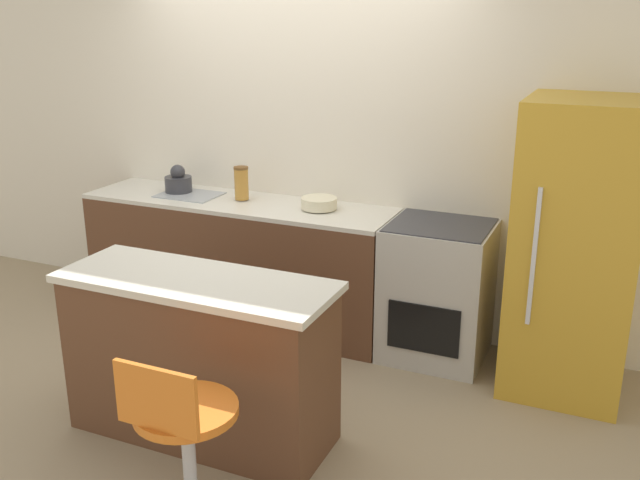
# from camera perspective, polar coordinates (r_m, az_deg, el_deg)

# --- Properties ---
(ground_plane) EXTENTS (14.00, 14.00, 0.00)m
(ground_plane) POSITION_cam_1_polar(r_m,az_deg,el_deg) (5.02, -4.70, -8.18)
(ground_plane) COLOR #998466
(wall_back) EXTENTS (8.00, 0.06, 2.60)m
(wall_back) POSITION_cam_1_polar(r_m,az_deg,el_deg) (5.16, -1.64, 7.84)
(wall_back) COLOR silver
(wall_back) RESTS_ON ground_plane
(back_counter) EXTENTS (2.30, 0.60, 0.91)m
(back_counter) POSITION_cam_1_polar(r_m,az_deg,el_deg) (5.26, -6.49, -1.64)
(back_counter) COLOR brown
(back_counter) RESTS_ON ground_plane
(kitchen_island) EXTENTS (1.47, 0.55, 0.91)m
(kitchen_island) POSITION_cam_1_polar(r_m,az_deg,el_deg) (3.88, -9.57, -9.26)
(kitchen_island) COLOR brown
(kitchen_island) RESTS_ON ground_plane
(oven_range) EXTENTS (0.66, 0.61, 0.91)m
(oven_range) POSITION_cam_1_polar(r_m,az_deg,el_deg) (4.73, 9.35, -4.07)
(oven_range) COLOR #B7B2A8
(oven_range) RESTS_ON ground_plane
(refrigerator) EXTENTS (0.68, 0.74, 1.75)m
(refrigerator) POSITION_cam_1_polar(r_m,az_deg,el_deg) (4.42, 19.75, -0.73)
(refrigerator) COLOR gold
(refrigerator) RESTS_ON ground_plane
(stool_chair) EXTENTS (0.45, 0.45, 0.88)m
(stool_chair) POSITION_cam_1_polar(r_m,az_deg,el_deg) (3.23, -10.82, -15.74)
(stool_chair) COLOR #B7B7BC
(stool_chair) RESTS_ON ground_plane
(kettle) EXTENTS (0.20, 0.20, 0.20)m
(kettle) POSITION_cam_1_polar(r_m,az_deg,el_deg) (5.41, -11.27, 4.62)
(kettle) COLOR #333338
(kettle) RESTS_ON back_counter
(mixing_bowl) EXTENTS (0.25, 0.25, 0.07)m
(mixing_bowl) POSITION_cam_1_polar(r_m,az_deg,el_deg) (4.87, -0.08, 2.98)
(mixing_bowl) COLOR beige
(mixing_bowl) RESTS_ON back_counter
(canister_jar) EXTENTS (0.11, 0.11, 0.24)m
(canister_jar) POSITION_cam_1_polar(r_m,az_deg,el_deg) (5.11, -6.31, 4.56)
(canister_jar) COLOR #B77F33
(canister_jar) RESTS_ON back_counter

